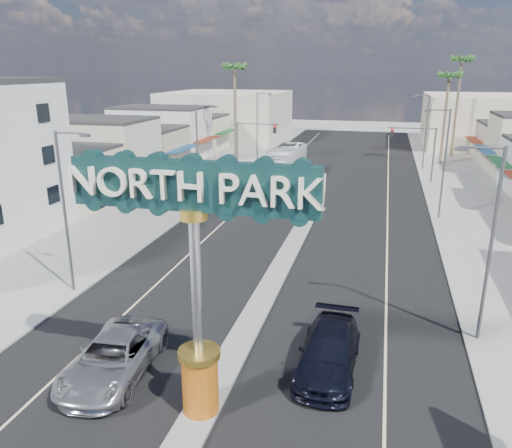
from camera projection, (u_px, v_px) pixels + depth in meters
The scene contains 24 objects.
ground at pixel (312, 210), 44.11m from camera, with size 160.00×160.00×0.00m, color gray.
road at pixel (312, 210), 44.11m from camera, with size 20.00×120.00×0.01m, color black.
median_island at pixel (273, 281), 29.30m from camera, with size 1.30×30.00×0.16m, color gray.
sidewalk_left at pixel (166, 200), 47.41m from camera, with size 8.00×120.00×0.12m, color gray.
sidewalk_right at pixel (482, 221), 40.78m from camera, with size 8.00×120.00×0.12m, color gray.
storefront_row_left at pixel (133, 145), 60.92m from camera, with size 12.00×42.00×6.00m, color beige.
backdrop_far_left at pixel (227, 115), 89.72m from camera, with size 20.00×20.00×8.00m, color #B7B29E.
backdrop_far_right at pixel (491, 121), 79.30m from camera, with size 20.00×20.00×8.00m, color beige.
gateway_sign at pixel (195, 262), 16.44m from camera, with size 8.20×1.50×9.15m.
traffic_signal_left at pixel (252, 138), 57.95m from camera, with size 5.09×0.45×6.00m.
traffic_signal_right at pixel (417, 144), 53.59m from camera, with size 5.09×0.45×6.00m.
streetlight_l_near at pixel (67, 205), 26.58m from camera, with size 2.03×0.22×9.00m.
streetlight_l_mid at pixel (199, 149), 45.07m from camera, with size 2.03×0.22×9.00m.
streetlight_l_far at pixel (258, 124), 65.40m from camera, with size 2.03×0.22×9.00m.
streetlight_r_near at pixel (488, 236), 21.64m from camera, with size 2.03×0.22×9.00m.
streetlight_r_mid at pixel (443, 159), 40.13m from camera, with size 2.03×0.22×9.00m.
streetlight_r_far at pixel (425, 128), 60.46m from camera, with size 2.03×0.22×9.00m.
palm_left_far at pixel (235, 73), 62.24m from camera, with size 2.60×2.60×13.10m.
palm_right_mid at pixel (449, 80), 61.89m from camera, with size 2.60×2.60×12.10m.
palm_right_far at pixel (462, 65), 66.43m from camera, with size 2.60×2.60×14.10m.
suv_left at pixel (113, 357), 20.23m from camera, with size 2.79×6.06×1.68m, color #A8A8AC.
suv_right at pixel (329, 352), 20.62m from camera, with size 2.34×5.75×1.67m, color black.
car_parked_left at pixel (226, 187), 49.15m from camera, with size 2.09×5.18×1.77m, color slate.
city_bus at pixel (283, 164), 55.31m from camera, with size 3.08×13.18×3.67m, color white.
Camera 1 is at (5.74, -12.35, 12.05)m, focal length 35.00 mm.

